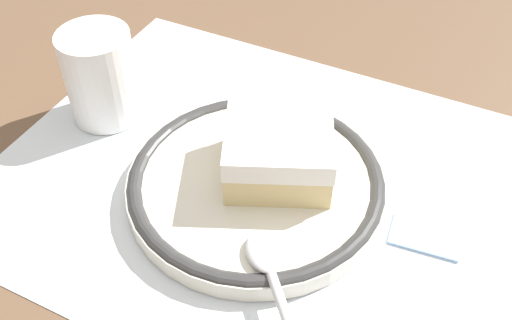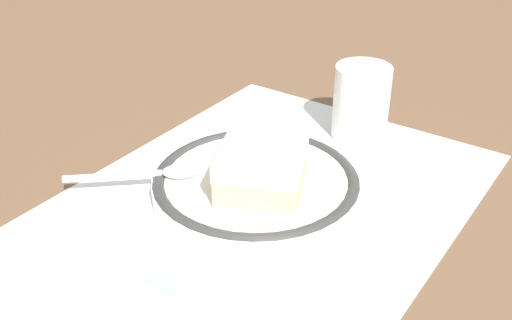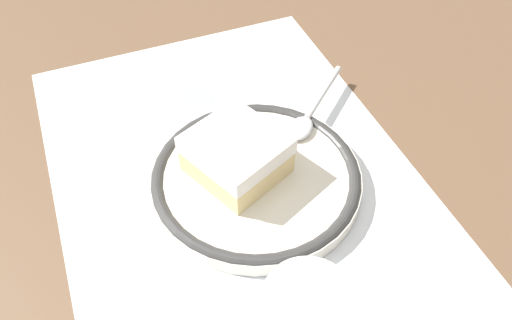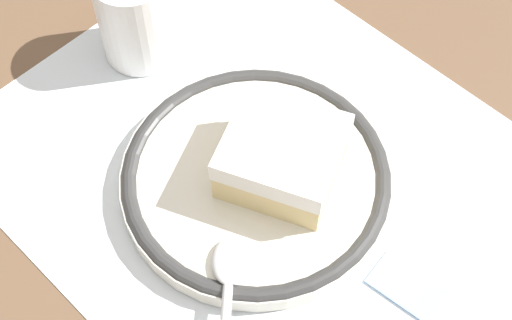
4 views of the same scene
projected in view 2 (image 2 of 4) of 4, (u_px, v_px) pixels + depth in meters
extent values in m
plane|color=brown|center=(256.00, 208.00, 0.57)|extent=(2.40, 2.40, 0.00)
cube|color=silver|center=(256.00, 207.00, 0.57)|extent=(0.46, 0.34, 0.00)
cylinder|color=silver|center=(256.00, 185.00, 0.59)|extent=(0.20, 0.20, 0.01)
torus|color=#333333|center=(256.00, 181.00, 0.59)|extent=(0.20, 0.20, 0.01)
cube|color=beige|center=(259.00, 176.00, 0.57)|extent=(0.10, 0.10, 0.03)
cube|color=white|center=(259.00, 156.00, 0.56)|extent=(0.10, 0.10, 0.02)
ellipsoid|color=silver|center=(181.00, 171.00, 0.59)|extent=(0.04, 0.04, 0.01)
cylinder|color=silver|center=(113.00, 176.00, 0.59)|extent=(0.07, 0.07, 0.01)
cylinder|color=white|center=(361.00, 102.00, 0.68)|extent=(0.06, 0.06, 0.08)
cylinder|color=silver|center=(359.00, 122.00, 0.69)|extent=(0.05, 0.05, 0.03)
cube|color=#8CB2E0|center=(174.00, 265.00, 0.50)|extent=(0.05, 0.04, 0.01)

